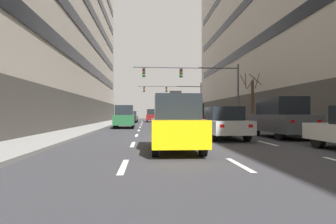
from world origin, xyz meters
TOP-DOWN VIEW (x-y plane):
  - ground_plane at (0.00, 0.00)m, footprint 120.00×120.00m
  - sidewalk_left at (-7.49, 0.00)m, footprint 2.77×80.00m
  - sidewalk_right at (7.49, 0.00)m, footprint 2.77×80.00m
  - lane_stripe_l1_s2 at (-3.05, -8.00)m, footprint 0.16×2.00m
  - lane_stripe_l1_s3 at (-3.05, -3.00)m, footprint 0.16×2.00m
  - lane_stripe_l1_s4 at (-3.05, 2.00)m, footprint 0.16×2.00m
  - lane_stripe_l1_s5 at (-3.05, 7.00)m, footprint 0.16×2.00m
  - lane_stripe_l1_s6 at (-3.05, 12.00)m, footprint 0.16×2.00m
  - lane_stripe_l1_s7 at (-3.05, 17.00)m, footprint 0.16×2.00m
  - lane_stripe_l1_s8 at (-3.05, 22.00)m, footprint 0.16×2.00m
  - lane_stripe_l1_s9 at (-3.05, 27.00)m, footprint 0.16×2.00m
  - lane_stripe_l1_s10 at (-3.05, 32.00)m, footprint 0.16×2.00m
  - lane_stripe_l2_s2 at (0.00, -8.00)m, footprint 0.16×2.00m
  - lane_stripe_l2_s3 at (0.00, -3.00)m, footprint 0.16×2.00m
  - lane_stripe_l2_s4 at (0.00, 2.00)m, footprint 0.16×2.00m
  - lane_stripe_l2_s5 at (0.00, 7.00)m, footprint 0.16×2.00m
  - lane_stripe_l2_s6 at (0.00, 12.00)m, footprint 0.16×2.00m
  - lane_stripe_l2_s7 at (0.00, 17.00)m, footprint 0.16×2.00m
  - lane_stripe_l2_s8 at (0.00, 22.00)m, footprint 0.16×2.00m
  - lane_stripe_l2_s9 at (0.00, 27.00)m, footprint 0.16×2.00m
  - lane_stripe_l2_s10 at (0.00, 32.00)m, footprint 0.16×2.00m
  - lane_stripe_l3_s3 at (3.05, -3.00)m, footprint 0.16×2.00m
  - lane_stripe_l3_s4 at (3.05, 2.00)m, footprint 0.16×2.00m
  - lane_stripe_l3_s5 at (3.05, 7.00)m, footprint 0.16×2.00m
  - lane_stripe_l3_s6 at (3.05, 12.00)m, footprint 0.16×2.00m
  - lane_stripe_l3_s7 at (3.05, 17.00)m, footprint 0.16×2.00m
  - lane_stripe_l3_s8 at (3.05, 22.00)m, footprint 0.16×2.00m
  - lane_stripe_l3_s9 at (3.05, 27.00)m, footprint 0.16×2.00m
  - lane_stripe_l3_s10 at (3.05, 32.00)m, footprint 0.16×2.00m
  - car_driving_0 at (-4.46, 10.60)m, footprint 1.91×4.39m
  - car_driving_1 at (1.46, 8.32)m, footprint 1.87×4.47m
  - car_driving_2 at (-1.56, 28.28)m, footprint 1.79×4.21m
  - car_driving_3 at (1.64, -0.70)m, footprint 1.91×4.57m
  - car_driving_4 at (-4.71, 25.70)m, footprint 2.07×4.62m
  - taxi_driving_5 at (-1.40, -5.24)m, footprint 1.81×4.18m
  - car_driving_6 at (1.65, 13.56)m, footprint 2.05×4.68m
  - car_parked_1 at (5.05, -0.38)m, footprint 2.04×4.68m
  - traffic_signal_0 at (2.78, 10.98)m, footprint 10.29×0.35m
  - traffic_signal_1 at (2.79, 29.07)m, footprint 10.40×0.35m
  - street_tree_0 at (7.17, 9.14)m, footprint 1.66×1.81m

SIDE VIEW (x-z plane):
  - ground_plane at x=0.00m, z-range 0.00..0.00m
  - lane_stripe_l1_s2 at x=-3.05m, z-range 0.00..0.01m
  - lane_stripe_l1_s3 at x=-3.05m, z-range 0.00..0.01m
  - lane_stripe_l1_s4 at x=-3.05m, z-range 0.00..0.01m
  - lane_stripe_l1_s5 at x=-3.05m, z-range 0.00..0.01m
  - lane_stripe_l1_s6 at x=-3.05m, z-range 0.00..0.01m
  - lane_stripe_l1_s7 at x=-3.05m, z-range 0.00..0.01m
  - lane_stripe_l1_s8 at x=-3.05m, z-range 0.00..0.01m
  - lane_stripe_l1_s9 at x=-3.05m, z-range 0.00..0.01m
  - lane_stripe_l1_s10 at x=-3.05m, z-range 0.00..0.01m
  - lane_stripe_l2_s2 at x=0.00m, z-range 0.00..0.01m
  - lane_stripe_l2_s3 at x=0.00m, z-range 0.00..0.01m
  - lane_stripe_l2_s4 at x=0.00m, z-range 0.00..0.01m
  - lane_stripe_l2_s5 at x=0.00m, z-range 0.00..0.01m
  - lane_stripe_l2_s6 at x=0.00m, z-range 0.00..0.01m
  - lane_stripe_l2_s7 at x=0.00m, z-range 0.00..0.01m
  - lane_stripe_l2_s8 at x=0.00m, z-range 0.00..0.01m
  - lane_stripe_l2_s9 at x=0.00m, z-range 0.00..0.01m
  - lane_stripe_l2_s10 at x=0.00m, z-range 0.00..0.01m
  - lane_stripe_l3_s3 at x=3.05m, z-range 0.00..0.01m
  - lane_stripe_l3_s4 at x=3.05m, z-range 0.00..0.01m
  - lane_stripe_l3_s5 at x=3.05m, z-range 0.00..0.01m
  - lane_stripe_l3_s6 at x=3.05m, z-range 0.00..0.01m
  - lane_stripe_l3_s7 at x=3.05m, z-range 0.00..0.01m
  - lane_stripe_l3_s8 at x=3.05m, z-range 0.00..0.01m
  - lane_stripe_l3_s9 at x=3.05m, z-range 0.00..0.01m
  - lane_stripe_l3_s10 at x=3.05m, z-range 0.00..0.01m
  - sidewalk_left at x=-7.49m, z-range 0.00..0.14m
  - sidewalk_right at x=7.49m, z-range 0.00..0.14m
  - car_driving_4 at x=-4.71m, z-range -0.01..1.69m
  - car_driving_3 at x=1.64m, z-range -0.01..1.70m
  - car_driving_6 at x=1.65m, z-range -0.01..1.73m
  - taxi_driving_5 at x=-1.40m, z-range -0.09..2.09m
  - car_driving_2 at x=-1.56m, z-range 0.00..2.03m
  - car_driving_0 at x=-4.46m, z-range 0.00..2.10m
  - car_driving_1 at x=1.46m, z-range -0.01..2.16m
  - car_parked_1 at x=5.05m, z-range -0.01..2.24m
  - street_tree_0 at x=7.17m, z-range 0.02..5.03m
  - traffic_signal_0 at x=2.78m, z-range 1.55..7.57m
  - traffic_signal_1 at x=2.79m, z-range 1.45..7.70m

